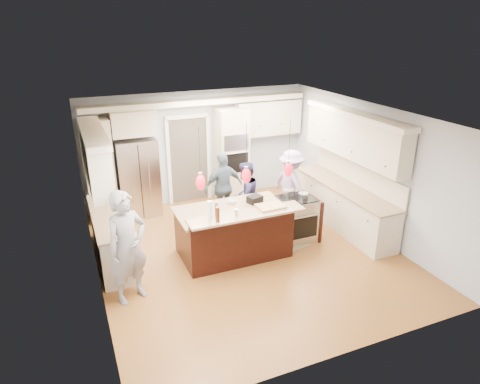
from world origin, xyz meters
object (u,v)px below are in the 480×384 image
(island_range, at_px, (296,219))
(person_far_left, at_px, (245,196))
(kitchen_island, at_px, (234,231))
(refrigerator, at_px, (138,177))
(person_bar_end, at_px, (128,247))

(island_range, bearing_deg, person_far_left, 130.82)
(kitchen_island, height_order, person_far_left, person_far_left)
(refrigerator, xyz_separation_m, person_far_left, (1.95, -1.61, -0.15))
(person_bar_end, bearing_deg, island_range, -11.70)
(person_bar_end, distance_m, person_far_left, 3.16)
(island_range, bearing_deg, kitchen_island, -176.89)
(person_bar_end, bearing_deg, person_far_left, 7.20)
(kitchen_island, height_order, person_bar_end, person_bar_end)
(refrigerator, bearing_deg, island_range, -42.59)
(refrigerator, relative_size, person_bar_end, 0.96)
(island_range, height_order, person_bar_end, person_bar_end)
(island_range, distance_m, person_bar_end, 3.57)
(person_bar_end, relative_size, person_far_left, 1.25)
(refrigerator, bearing_deg, kitchen_island, -63.12)
(refrigerator, bearing_deg, person_far_left, -39.57)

